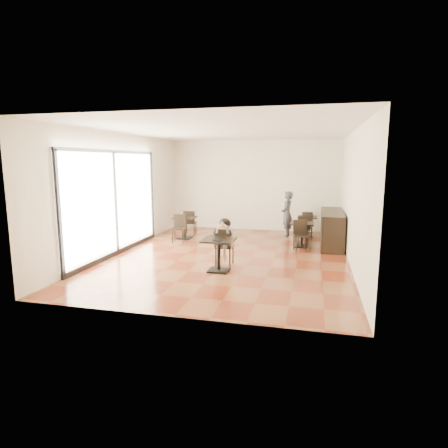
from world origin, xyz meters
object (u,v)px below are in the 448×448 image
(chair_back_a, at_px, (307,223))
(cafe_table_mid, at_px, (302,235))
(chair_back_b, at_px, (307,227))
(child, at_px, (224,242))
(chair_mid_b, at_px, (301,236))
(chair_left_a, at_px, (190,223))
(child_table, at_px, (219,255))
(chair_left_b, at_px, (179,229))
(cafe_table_back, at_px, (307,226))
(chair_mid_a, at_px, (302,229))
(adult_patron, at_px, (287,214))
(cafe_table_left, at_px, (185,228))
(child_chair, at_px, (224,247))

(chair_back_a, bearing_deg, cafe_table_mid, 89.06)
(cafe_table_mid, relative_size, chair_back_b, 0.90)
(child, height_order, chair_mid_b, child)
(chair_left_a, bearing_deg, cafe_table_mid, 159.80)
(cafe_table_mid, bearing_deg, chair_left_a, 166.95)
(child_table, bearing_deg, chair_left_a, 117.27)
(child_table, relative_size, chair_left_b, 0.88)
(cafe_table_mid, xyz_separation_m, chair_left_a, (-3.69, 0.86, 0.07))
(child_table, height_order, cafe_table_mid, child_table)
(cafe_table_back, distance_m, chair_mid_a, 1.12)
(adult_patron, height_order, cafe_table_back, adult_patron)
(child, distance_m, cafe_table_left, 3.35)
(chair_left_a, bearing_deg, chair_left_b, 82.86)
(child_table, distance_m, cafe_table_left, 3.81)
(cafe_table_back, bearing_deg, chair_back_a, 90.00)
(chair_mid_b, distance_m, chair_left_b, 3.70)
(chair_mid_a, bearing_deg, cafe_table_left, -12.00)
(cafe_table_left, relative_size, chair_left_b, 0.83)
(child, height_order, cafe_table_back, child)
(child, bearing_deg, chair_left_b, 132.27)
(cafe_table_mid, xyz_separation_m, cafe_table_left, (-3.69, 0.31, -0.00))
(cafe_table_back, xyz_separation_m, chair_left_a, (-3.81, -0.81, 0.09))
(chair_left_b, xyz_separation_m, chair_back_a, (3.81, 2.18, -0.03))
(cafe_table_back, bearing_deg, chair_mid_b, -93.12)
(chair_left_a, bearing_deg, cafe_table_left, 82.86)
(adult_patron, height_order, chair_mid_a, adult_patron)
(cafe_table_mid, xyz_separation_m, chair_back_a, (0.12, 1.93, 0.04))
(child, xyz_separation_m, adult_patron, (1.20, 3.77, 0.19))
(cafe_table_back, bearing_deg, child_chair, -114.41)
(cafe_table_mid, distance_m, chair_left_b, 3.70)
(child_table, relative_size, chair_mid_a, 0.87)
(chair_left_b, height_order, chair_back_a, chair_left_b)
(child_table, distance_m, chair_left_a, 4.29)
(cafe_table_left, relative_size, chair_mid_a, 0.82)
(child, distance_m, chair_left_b, 2.92)
(child_table, distance_m, child, 0.58)
(cafe_table_back, bearing_deg, cafe_table_left, -160.42)
(chair_mid_b, height_order, chair_back_b, chair_mid_b)
(cafe_table_mid, relative_size, chair_left_a, 0.84)
(cafe_table_left, relative_size, chair_back_b, 0.89)
(cafe_table_mid, relative_size, chair_back_a, 0.90)
(cafe_table_mid, relative_size, cafe_table_left, 1.01)
(cafe_table_left, bearing_deg, chair_left_a, 90.00)
(child, bearing_deg, cafe_table_back, 65.59)
(chair_mid_a, relative_size, chair_left_a, 1.01)
(child_table, xyz_separation_m, child_chair, (0.00, 0.55, 0.07))
(child_table, relative_size, chair_back_a, 0.94)
(chair_left_b, bearing_deg, chair_mid_b, -11.88)
(child_table, relative_size, chair_mid_b, 0.87)
(child_table, relative_size, child, 0.66)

